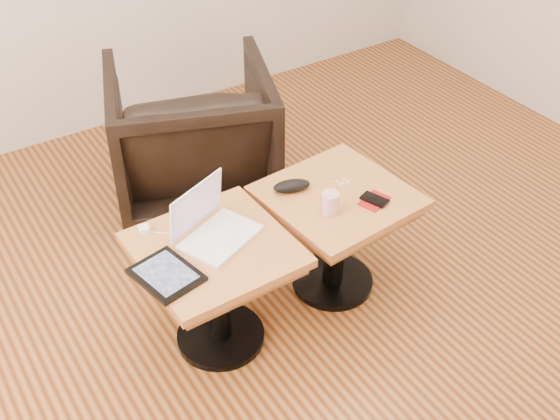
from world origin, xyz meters
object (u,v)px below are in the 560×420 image
side_table_right (336,218)px  armchair (192,136)px  side_table_left (216,271)px  striped_cup (330,203)px  laptop (213,227)px

side_table_right → armchair: (-0.21, 0.97, -0.02)m
side_table_left → striped_cup: striped_cup is taller
striped_cup → armchair: armchair is taller
side_table_left → armchair: 1.06m
side_table_left → laptop: laptop is taller
side_table_right → laptop: laptop is taller
side_table_right → laptop: bearing=170.9°
striped_cup → side_table_right: bearing=38.4°
side_table_right → armchair: size_ratio=0.75×
laptop → side_table_left: bearing=-138.1°
laptop → striped_cup: bearing=-37.1°
side_table_right → laptop: (-0.57, 0.04, 0.17)m
laptop → armchair: armchair is taller
side_table_left → laptop: size_ratio=1.61×
side_table_left → side_table_right: size_ratio=0.94×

